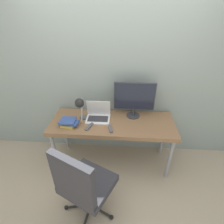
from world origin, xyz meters
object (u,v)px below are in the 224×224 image
at_px(desk_lamp, 80,105).
at_px(book_stack, 69,122).
at_px(office_chair, 83,183).
at_px(monitor, 134,98).
at_px(laptop, 98,115).

height_order(desk_lamp, book_stack, desk_lamp).
bearing_deg(office_chair, monitor, 61.82).
xyz_separation_m(desk_lamp, book_stack, (-0.16, -0.06, -0.25)).
height_order(office_chair, book_stack, office_chair).
height_order(monitor, desk_lamp, monitor).
bearing_deg(laptop, office_chair, -93.23).
distance_m(monitor, book_stack, 0.96).
xyz_separation_m(office_chair, book_stack, (-0.32, 0.74, 0.25)).
height_order(laptop, desk_lamp, desk_lamp).
bearing_deg(monitor, office_chair, -118.18).
bearing_deg(monitor, book_stack, -161.57).
xyz_separation_m(monitor, book_stack, (-0.87, -0.29, -0.25)).
bearing_deg(book_stack, monitor, 18.43).
distance_m(desk_lamp, book_stack, 0.30).
distance_m(laptop, book_stack, 0.42).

